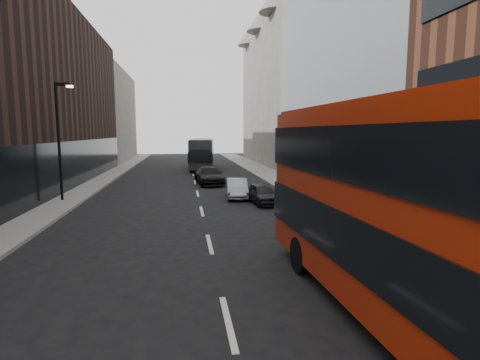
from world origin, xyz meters
name	(u,v)px	position (x,y,z in m)	size (l,w,h in m)	color
sidewalk_right	(283,181)	(7.50, 25.00, 0.07)	(3.00, 80.00, 0.15)	slate
sidewalk_left	(94,185)	(-8.00, 25.00, 0.07)	(2.00, 80.00, 0.15)	slate
building_modern_block	(352,55)	(11.47, 21.00, 9.90)	(5.03, 22.00, 20.00)	#A4A9AF
building_victorian	(275,92)	(11.38, 44.00, 9.66)	(6.50, 24.00, 21.00)	#625D56
building_left_mid	(62,101)	(-11.50, 30.00, 7.00)	(5.00, 24.00, 14.00)	black
building_left_far	(110,117)	(-11.50, 52.00, 6.50)	(5.00, 20.00, 13.00)	#625D56
street_lamp	(60,133)	(-8.22, 18.00, 4.18)	(1.06, 0.22, 7.00)	black
red_bus	(427,208)	(3.90, 0.85, 2.73)	(3.31, 12.29, 4.92)	#941E09
grey_bus	(202,153)	(1.23, 37.38, 1.86)	(3.49, 10.89, 3.47)	black
car_a	(263,194)	(3.72, 15.71, 0.61)	(1.44, 3.57, 1.22)	black
car_b	(237,188)	(2.49, 18.00, 0.61)	(1.30, 3.73, 1.23)	gray
car_c	(209,176)	(1.14, 24.63, 0.71)	(1.98, 4.88, 1.42)	black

